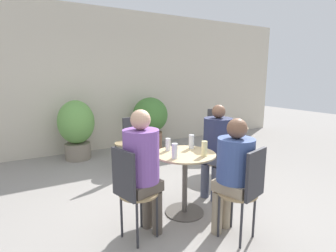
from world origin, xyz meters
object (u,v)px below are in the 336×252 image
at_px(bistro_chair_2, 223,153).
at_px(seated_person_1, 234,167).
at_px(beer_glass_2, 168,144).
at_px(seated_person_0, 143,163).
at_px(bistro_chair_0, 131,187).
at_px(bistro_chair_3, 129,139).
at_px(beer_glass_1, 191,142).
at_px(seated_person_2, 217,143).
at_px(potted_plant_0, 76,127).
at_px(cafe_table_near, 185,171).
at_px(bistro_chair_1, 247,186).
at_px(potted_plant_1, 150,120).
at_px(cafe_table_far, 227,139).
at_px(beer_glass_3, 175,151).
at_px(bistro_chair_4, 216,128).
at_px(beer_glass_0, 204,149).

height_order(bistro_chair_2, seated_person_1, seated_person_1).
bearing_deg(beer_glass_2, seated_person_0, -143.17).
xyz_separation_m(bistro_chair_0, seated_person_0, (0.14, 0.04, 0.20)).
distance_m(bistro_chair_3, beer_glass_1, 1.53).
bearing_deg(seated_person_0, seated_person_2, -90.00).
height_order(bistro_chair_3, potted_plant_0, potted_plant_0).
relative_size(cafe_table_near, bistro_chair_1, 0.78).
height_order(seated_person_0, potted_plant_1, seated_person_0).
bearing_deg(seated_person_0, potted_plant_1, -42.61).
xyz_separation_m(beer_glass_1, beer_glass_2, (-0.29, 0.06, -0.01)).
distance_m(cafe_table_far, seated_person_0, 2.40).
relative_size(seated_person_2, potted_plant_0, 1.08).
bearing_deg(bistro_chair_1, beer_glass_3, -73.11).
bearing_deg(beer_glass_1, beer_glass_2, 169.19).
bearing_deg(bistro_chair_4, potted_plant_0, -174.30).
bearing_deg(bistro_chair_4, potted_plant_1, 159.93).
relative_size(bistro_chair_0, seated_person_2, 0.76).
bearing_deg(bistro_chair_0, bistro_chair_1, -135.00).
bearing_deg(cafe_table_far, potted_plant_1, 109.39).
distance_m(bistro_chair_0, potted_plant_0, 2.96).
distance_m(seated_person_2, beer_glass_2, 0.72).
height_order(bistro_chair_0, beer_glass_3, bistro_chair_0).
relative_size(cafe_table_near, seated_person_2, 0.59).
relative_size(beer_glass_3, potted_plant_0, 0.14).
bearing_deg(bistro_chair_4, beer_glass_3, -109.42).
xyz_separation_m(seated_person_2, potted_plant_1, (0.27, 2.58, -0.08)).
bearing_deg(potted_plant_0, beer_glass_2, -77.18).
distance_m(beer_glass_1, beer_glass_2, 0.30).
bearing_deg(seated_person_2, bistro_chair_0, -90.00).
xyz_separation_m(bistro_chair_3, seated_person_1, (0.23, -2.22, 0.15)).
relative_size(bistro_chair_0, bistro_chair_3, 1.00).
relative_size(bistro_chair_4, potted_plant_1, 0.83).
height_order(bistro_chair_0, seated_person_1, seated_person_1).
distance_m(cafe_table_far, beer_glass_2, 1.81).
xyz_separation_m(bistro_chair_0, bistro_chair_2, (1.49, 0.42, 0.00)).
distance_m(cafe_table_near, potted_plant_1, 2.89).
bearing_deg(beer_glass_0, cafe_table_near, 125.31).
distance_m(bistro_chair_0, beer_glass_0, 0.91).
height_order(bistro_chair_1, seated_person_1, seated_person_1).
bearing_deg(potted_plant_0, bistro_chair_2, -60.46).
xyz_separation_m(bistro_chair_3, beer_glass_1, (0.24, -1.49, 0.25)).
xyz_separation_m(seated_person_0, potted_plant_0, (-0.09, 2.92, -0.12)).
relative_size(cafe_table_far, potted_plant_1, 0.64).
bearing_deg(potted_plant_0, bistro_chair_3, -60.68).
xyz_separation_m(bistro_chair_0, seated_person_2, (1.34, 0.38, 0.17)).
height_order(bistro_chair_2, beer_glass_0, bistro_chair_2).
relative_size(seated_person_2, beer_glass_0, 7.42).
relative_size(seated_person_0, seated_person_1, 1.07).
bearing_deg(bistro_chair_4, beer_glass_0, -102.96).
xyz_separation_m(cafe_table_near, beer_glass_1, (0.18, 0.14, 0.30)).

